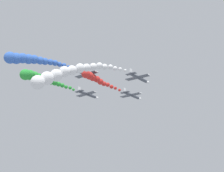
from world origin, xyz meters
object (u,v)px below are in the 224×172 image
object	(u,v)px
airplane_lead	(132,95)
airplane_left_inner	(87,94)
airplane_right_inner	(139,78)
airplane_left_outer	(88,75)

from	to	relation	value
airplane_lead	airplane_left_inner	distance (m)	17.03
airplane_right_inner	airplane_left_outer	size ratio (longest dim) A/B	1.00
airplane_lead	airplane_right_inner	world-z (taller)	airplane_right_inner
airplane_left_inner	airplane_left_outer	bearing A→B (deg)	-45.06
airplane_lead	airplane_left_outer	xyz separation A→B (m)	(-0.27, -23.83, 0.84)
airplane_right_inner	airplane_left_outer	bearing A→B (deg)	-134.71
airplane_left_inner	airplane_left_outer	world-z (taller)	airplane_left_outer
airplane_lead	airplane_right_inner	bearing A→B (deg)	-45.29
airplane_left_inner	airplane_left_outer	xyz separation A→B (m)	(11.68, -11.70, 0.98)
airplane_lead	airplane_right_inner	xyz separation A→B (m)	(11.66, -11.78, 0.45)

